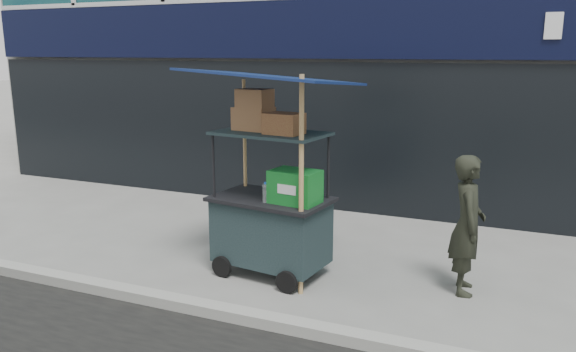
% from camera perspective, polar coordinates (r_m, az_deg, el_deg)
% --- Properties ---
extents(ground, '(80.00, 80.00, 0.00)m').
position_cam_1_polar(ground, '(5.66, 0.31, -14.48)').
color(ground, slate).
rests_on(ground, ground).
extents(curb, '(80.00, 0.18, 0.12)m').
position_cam_1_polar(curb, '(5.47, -0.52, -14.80)').
color(curb, '#979890').
rests_on(curb, ground).
extents(vendor_cart, '(1.92, 1.48, 2.40)m').
position_cam_1_polar(vendor_cart, '(6.46, -1.63, -2.97)').
color(vendor_cart, black).
rests_on(vendor_cart, ground).
extents(vendor_man, '(0.45, 0.61, 1.52)m').
position_cam_1_polar(vendor_man, '(6.32, 17.76, -4.74)').
color(vendor_man, black).
rests_on(vendor_man, ground).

